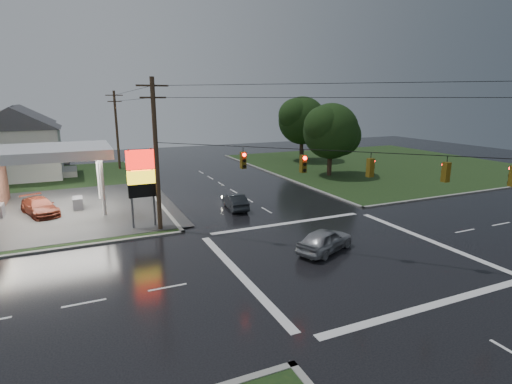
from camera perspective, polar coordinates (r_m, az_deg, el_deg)
name	(u,v)px	position (r m, az deg, el deg)	size (l,w,h in m)	color
ground	(342,254)	(25.96, 12.23, -8.67)	(120.00, 120.00, 0.00)	black
grass_ne	(382,164)	(61.51, 17.55, 3.78)	(36.00, 36.00, 0.08)	black
pylon_sign	(141,176)	(30.51, -16.08, 2.26)	(2.00, 0.35, 6.00)	#59595E
utility_pole_nw	(156,153)	(29.42, -14.07, 5.37)	(2.20, 0.32, 11.00)	#382619
utility_pole_n	(117,129)	(57.59, -19.27, 8.49)	(2.20, 0.32, 10.50)	#382619
traffic_signals	(348,152)	(24.32, 13.04, 5.64)	(26.87, 26.87, 1.47)	black
house_near	(19,142)	(55.82, -30.81, 6.14)	(11.05, 8.48, 8.60)	silver
house_far	(21,134)	(67.81, -30.60, 7.12)	(11.05, 8.48, 8.60)	silver
tree_ne_near	(332,131)	(50.40, 10.78, 8.52)	(7.99, 6.80, 8.98)	black
tree_ne_far	(303,121)	(62.05, 6.73, 10.09)	(8.46, 7.20, 9.80)	black
car_north	(235,201)	(35.16, -2.99, -1.36)	(1.45, 4.15, 1.37)	black
car_crossing	(325,240)	(25.93, 9.82, -6.78)	(1.80, 4.47, 1.52)	gray
car_pump	(40,207)	(37.90, -28.51, -1.86)	(2.02, 4.98, 1.44)	#5D2215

